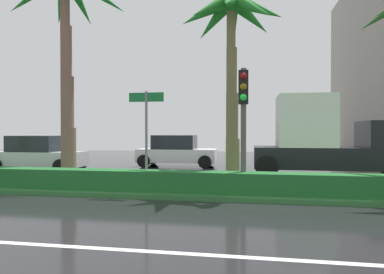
{
  "coord_description": "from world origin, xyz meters",
  "views": [
    {
      "loc": [
        3.28,
        -3.22,
        1.91
      ],
      "look_at": [
        0.89,
        10.67,
        1.69
      ],
      "focal_mm": 32.05,
      "sensor_mm": 36.0,
      "label": 1
    }
  ],
  "objects_px": {
    "street_name_sign": "(146,126)",
    "car_in_traffic_leading": "(38,154)",
    "palm_tree_centre": "(231,25)",
    "traffic_signal_median_right": "(243,107)",
    "car_in_traffic_second": "(176,151)",
    "palm_tree_centre_left": "(66,6)",
    "box_truck_lead": "(329,140)"
  },
  "relations": [
    {
      "from": "palm_tree_centre",
      "to": "street_name_sign",
      "type": "bearing_deg",
      "value": -150.09
    },
    {
      "from": "palm_tree_centre_left",
      "to": "box_truck_lead",
      "type": "xyz_separation_m",
      "value": [
        10.11,
        3.47,
        -5.09
      ]
    },
    {
      "from": "car_in_traffic_leading",
      "to": "car_in_traffic_second",
      "type": "distance_m",
      "value": 6.99
    },
    {
      "from": "traffic_signal_median_right",
      "to": "car_in_traffic_leading",
      "type": "xyz_separation_m",
      "value": [
        -9.92,
        5.04,
        -1.8
      ]
    },
    {
      "from": "palm_tree_centre",
      "to": "box_truck_lead",
      "type": "relative_size",
      "value": 1.04
    },
    {
      "from": "car_in_traffic_leading",
      "to": "box_truck_lead",
      "type": "xyz_separation_m",
      "value": [
        13.4,
        0.33,
        0.72
      ]
    },
    {
      "from": "palm_tree_centre_left",
      "to": "palm_tree_centre",
      "type": "distance_m",
      "value": 6.3
    },
    {
      "from": "palm_tree_centre_left",
      "to": "car_in_traffic_second",
      "type": "xyz_separation_m",
      "value": [
        2.79,
        6.6,
        -5.81
      ]
    },
    {
      "from": "car_in_traffic_leading",
      "to": "box_truck_lead",
      "type": "distance_m",
      "value": 13.42
    },
    {
      "from": "palm_tree_centre",
      "to": "palm_tree_centre_left",
      "type": "bearing_deg",
      "value": 177.18
    },
    {
      "from": "palm_tree_centre_left",
      "to": "car_in_traffic_second",
      "type": "distance_m",
      "value": 9.22
    },
    {
      "from": "car_in_traffic_leading",
      "to": "traffic_signal_median_right",
      "type": "bearing_deg",
      "value": -26.93
    },
    {
      "from": "car_in_traffic_second",
      "to": "car_in_traffic_leading",
      "type": "bearing_deg",
      "value": -150.39
    },
    {
      "from": "car_in_traffic_leading",
      "to": "palm_tree_centre_left",
      "type": "bearing_deg",
      "value": -43.68
    },
    {
      "from": "box_truck_lead",
      "to": "car_in_traffic_leading",
      "type": "bearing_deg",
      "value": -178.6
    },
    {
      "from": "street_name_sign",
      "to": "car_in_traffic_leading",
      "type": "relative_size",
      "value": 0.7
    },
    {
      "from": "street_name_sign",
      "to": "car_in_traffic_leading",
      "type": "bearing_deg",
      "value": 144.88
    },
    {
      "from": "palm_tree_centre",
      "to": "traffic_signal_median_right",
      "type": "distance_m",
      "value": 3.32
    },
    {
      "from": "palm_tree_centre_left",
      "to": "street_name_sign",
      "type": "relative_size",
      "value": 2.72
    },
    {
      "from": "palm_tree_centre_left",
      "to": "palm_tree_centre",
      "type": "xyz_separation_m",
      "value": [
        6.19,
        -0.3,
        -1.13
      ]
    },
    {
      "from": "palm_tree_centre_left",
      "to": "car_in_traffic_second",
      "type": "bearing_deg",
      "value": 67.1
    },
    {
      "from": "street_name_sign",
      "to": "traffic_signal_median_right",
      "type": "bearing_deg",
      "value": -2.77
    },
    {
      "from": "palm_tree_centre_left",
      "to": "traffic_signal_median_right",
      "type": "height_order",
      "value": "palm_tree_centre_left"
    },
    {
      "from": "car_in_traffic_leading",
      "to": "car_in_traffic_second",
      "type": "xyz_separation_m",
      "value": [
        6.08,
        3.45,
        0.0
      ]
    },
    {
      "from": "box_truck_lead",
      "to": "car_in_traffic_second",
      "type": "bearing_deg",
      "value": 156.88
    },
    {
      "from": "palm_tree_centre_left",
      "to": "box_truck_lead",
      "type": "bearing_deg",
      "value": 18.95
    },
    {
      "from": "palm_tree_centre",
      "to": "car_in_traffic_second",
      "type": "relative_size",
      "value": 1.55
    },
    {
      "from": "palm_tree_centre",
      "to": "traffic_signal_median_right",
      "type": "height_order",
      "value": "palm_tree_centre"
    },
    {
      "from": "palm_tree_centre",
      "to": "box_truck_lead",
      "type": "height_order",
      "value": "palm_tree_centre"
    },
    {
      "from": "palm_tree_centre",
      "to": "car_in_traffic_second",
      "type": "xyz_separation_m",
      "value": [
        -3.4,
        6.9,
        -4.68
      ]
    },
    {
      "from": "traffic_signal_median_right",
      "to": "street_name_sign",
      "type": "distance_m",
      "value": 3.01
    },
    {
      "from": "traffic_signal_median_right",
      "to": "box_truck_lead",
      "type": "bearing_deg",
      "value": 57.05
    }
  ]
}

